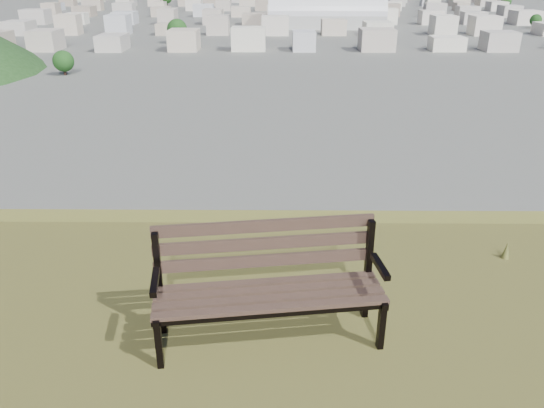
{
  "coord_description": "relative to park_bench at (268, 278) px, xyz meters",
  "views": [
    {
      "loc": [
        0.06,
        -1.55,
        27.71
      ],
      "look_at": [
        0.01,
        3.86,
        25.3
      ],
      "focal_mm": 35.0,
      "sensor_mm": 36.0,
      "label": 1
    }
  ],
  "objects": [
    {
      "name": "park_bench",
      "position": [
        0.0,
        0.0,
        0.0
      ],
      "size": [
        1.82,
        0.8,
        0.92
      ],
      "rotation": [
        0.0,
        0.0,
        0.14
      ],
      "color": "#49352A",
      "rests_on": "hilltop_mesa"
    },
    {
      "name": "arena",
      "position": [
        24.74,
        280.3,
        -19.77
      ],
      "size": [
        58.13,
        25.3,
        24.38
      ],
      "rotation": [
        0.0,
        0.0,
        -0.02
      ],
      "color": "#B5B5B1",
      "rests_on": "ground"
    },
    {
      "name": "city_blocks",
      "position": [
        0.01,
        392.48,
        -22.02
      ],
      "size": [
        395.0,
        361.0,
        7.0
      ],
      "color": "silver",
      "rests_on": "ground"
    },
    {
      "name": "city_trees",
      "position": [
        -26.38,
        317.04,
        -20.68
      ],
      "size": [
        406.52,
        387.2,
        9.98
      ],
      "color": "#301E18",
      "rests_on": "ground"
    }
  ]
}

